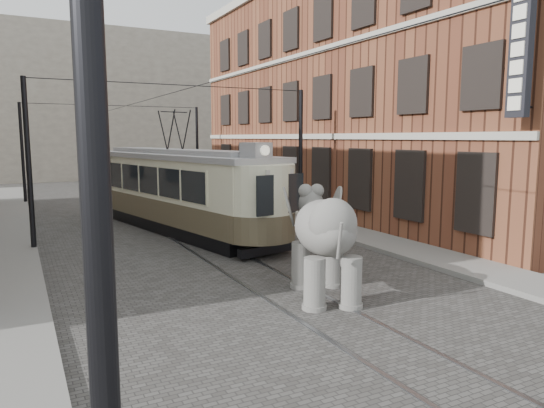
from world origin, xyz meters
TOP-DOWN VIEW (x-y plane):
  - ground at (0.00, 0.00)m, footprint 120.00×120.00m
  - tram_rails at (0.00, 0.00)m, footprint 1.54×80.00m
  - sidewalk_right at (6.00, 0.00)m, footprint 2.00×60.00m
  - sidewalk_left at (-6.50, 0.00)m, footprint 2.00×60.00m
  - brick_building at (11.00, 9.00)m, footprint 8.00×26.00m
  - distant_block at (0.00, 40.00)m, footprint 28.00×10.00m
  - catenary at (-0.20, 5.00)m, footprint 11.00×30.20m
  - tram at (0.01, 7.58)m, footprint 5.11×13.00m
  - elephant at (0.67, -2.89)m, footprint 3.81×4.99m

SIDE VIEW (x-z plane):
  - ground at x=0.00m, z-range 0.00..0.00m
  - tram_rails at x=0.00m, z-range 0.00..0.02m
  - sidewalk_right at x=6.00m, z-range 0.00..0.15m
  - sidewalk_left at x=-6.50m, z-range 0.00..0.15m
  - elephant at x=0.67m, z-range 0.00..2.71m
  - tram at x=0.01m, z-range 0.00..5.05m
  - catenary at x=-0.20m, z-range 0.00..6.00m
  - brick_building at x=11.00m, z-range 0.00..12.00m
  - distant_block at x=0.00m, z-range 0.00..14.00m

